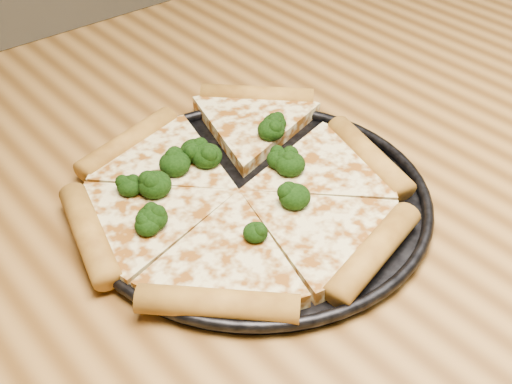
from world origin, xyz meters
TOP-DOWN VIEW (x-y plane):
  - dining_table at (0.00, 0.00)m, footprint 1.20×0.90m
  - pizza_pan at (-0.09, -0.02)m, footprint 0.34×0.34m
  - pizza at (-0.10, -0.01)m, footprint 0.36×0.36m
  - broccoli_florets at (-0.11, 0.02)m, footprint 0.22×0.16m

SIDE VIEW (x-z plane):
  - dining_table at x=0.00m, z-range 0.28..1.03m
  - pizza_pan at x=-0.09m, z-range 0.75..0.77m
  - pizza at x=-0.10m, z-range 0.75..0.78m
  - broccoli_florets at x=-0.11m, z-range 0.77..0.79m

